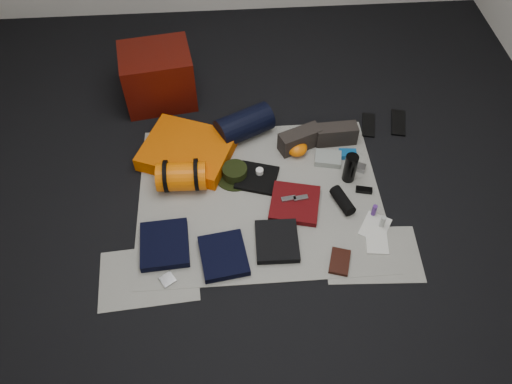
{
  "coord_description": "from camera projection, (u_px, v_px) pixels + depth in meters",
  "views": [
    {
      "loc": [
        -0.17,
        -2.03,
        2.62
      ],
      "look_at": [
        -0.03,
        -0.04,
        0.1
      ],
      "focal_mm": 35.0,
      "sensor_mm": 36.0,
      "label": 1
    }
  ],
  "objects": [
    {
      "name": "map_printout",
      "position": [
        375.0,
        227.0,
        3.16
      ],
      "size": [
        0.24,
        0.26,
        0.01
      ],
      "primitive_type": "cube",
      "rotation": [
        0.0,
        0.0,
        -0.56
      ],
      "color": "silver",
      "rests_on": "newspaper_mat"
    },
    {
      "name": "boonie_brim",
      "position": [
        235.0,
        176.0,
        3.42
      ],
      "size": [
        0.31,
        0.31,
        0.01
      ],
      "primitive_type": "cylinder",
      "rotation": [
        0.0,
        0.0,
        0.12
      ],
      "color": "black",
      "rests_on": "newspaper_mat"
    },
    {
      "name": "navy_duffel",
      "position": [
        244.0,
        125.0,
        3.59
      ],
      "size": [
        0.45,
        0.37,
        0.21
      ],
      "primitive_type": "cylinder",
      "rotation": [
        0.0,
        1.57,
        0.46
      ],
      "color": "black",
      "rests_on": "newspaper_mat"
    },
    {
      "name": "hiking_boot_right",
      "position": [
        336.0,
        134.0,
        3.57
      ],
      "size": [
        0.3,
        0.12,
        0.15
      ],
      "primitive_type": "cube",
      "rotation": [
        0.0,
        0.0,
        0.05
      ],
      "color": "#2C2622",
      "rests_on": "newspaper_mat"
    },
    {
      "name": "red_cabinet",
      "position": [
        158.0,
        76.0,
        3.76
      ],
      "size": [
        0.57,
        0.5,
        0.43
      ],
      "primitive_type": "cube",
      "rotation": [
        0.0,
        0.0,
        0.15
      ],
      "color": "#4B0C05",
      "rests_on": "floor"
    },
    {
      "name": "flip_flop_right",
      "position": [
        398.0,
        123.0,
        3.75
      ],
      "size": [
        0.16,
        0.29,
        0.02
      ],
      "primitive_type": "cube",
      "rotation": [
        0.0,
        0.0,
        -0.24
      ],
      "color": "black",
      "rests_on": "floor"
    },
    {
      "name": "water_bottle",
      "position": [
        350.0,
        168.0,
        3.33
      ],
      "size": [
        0.11,
        0.11,
        0.22
      ],
      "primitive_type": "cylinder",
      "rotation": [
        0.0,
        0.0,
        0.29
      ],
      "color": "black",
      "rests_on": "newspaper_mat"
    },
    {
      "name": "newspaper_sheet_front_right",
      "position": [
        372.0,
        254.0,
        3.04
      ],
      "size": [
        0.6,
        0.43,
        0.0
      ],
      "primitive_type": "cube",
      "rotation": [
        0.0,
        0.0,
        -0.05
      ],
      "color": "#B4B4A6",
      "rests_on": "floor"
    },
    {
      "name": "black_tshirt",
      "position": [
        257.0,
        178.0,
        3.4
      ],
      "size": [
        0.33,
        0.32,
        0.03
      ],
      "primitive_type": "cube",
      "rotation": [
        0.0,
        0.0,
        -0.31
      ],
      "color": "black",
      "rests_on": "newspaper_mat"
    },
    {
      "name": "tape_roll",
      "position": [
        260.0,
        171.0,
        3.39
      ],
      "size": [
        0.05,
        0.05,
        0.04
      ],
      "primitive_type": "cylinder",
      "color": "silver",
      "rests_on": "black_tshirt"
    },
    {
      "name": "sunglasses",
      "position": [
        364.0,
        190.0,
        3.33
      ],
      "size": [
        0.12,
        0.07,
        0.03
      ],
      "primitive_type": "cube",
      "rotation": [
        0.0,
        0.0,
        -0.23
      ],
      "color": "black",
      "rests_on": "newspaper_mat"
    },
    {
      "name": "speaker",
      "position": [
        343.0,
        200.0,
        3.24
      ],
      "size": [
        0.15,
        0.22,
        0.08
      ],
      "primitive_type": "cylinder",
      "rotation": [
        1.57,
        0.0,
        0.35
      ],
      "color": "black",
      "rests_on": "newspaper_mat"
    },
    {
      "name": "trousers_charcoal",
      "position": [
        277.0,
        241.0,
        3.07
      ],
      "size": [
        0.27,
        0.3,
        0.05
      ],
      "primitive_type": "cube",
      "rotation": [
        0.0,
        0.0,
        -0.02
      ],
      "color": "black",
      "rests_on": "newspaper_mat"
    },
    {
      "name": "orange_stuff_sack",
      "position": [
        297.0,
        148.0,
        3.52
      ],
      "size": [
        0.17,
        0.17,
        0.1
      ],
      "primitive_type": "ellipsoid",
      "rotation": [
        0.0,
        0.0,
        0.18
      ],
      "color": "#FA6A04",
      "rests_on": "newspaper_mat"
    },
    {
      "name": "map_booklet",
      "position": [
        377.0,
        240.0,
        3.09
      ],
      "size": [
        0.16,
        0.21,
        0.01
      ],
      "primitive_type": "cube",
      "rotation": [
        0.0,
        0.0,
        -0.13
      ],
      "color": "silver",
      "rests_on": "newspaper_mat"
    },
    {
      "name": "energy_bar_b",
      "position": [
        301.0,
        198.0,
        3.25
      ],
      "size": [
        0.1,
        0.05,
        0.01
      ],
      "primitive_type": "cube",
      "rotation": [
        0.0,
        0.0,
        0.14
      ],
      "color": "#A2A3A7",
      "rests_on": "red_shirt"
    },
    {
      "name": "energy_bar_a",
      "position": [
        289.0,
        199.0,
        3.24
      ],
      "size": [
        0.1,
        0.05,
        0.01
      ],
      "primitive_type": "cube",
      "rotation": [
        0.0,
        0.0,
        0.14
      ],
      "color": "#A2A3A7",
      "rests_on": "red_shirt"
    },
    {
      "name": "key_cluster",
      "position": [
        168.0,
        280.0,
        2.92
      ],
      "size": [
        0.11,
        0.11,
        0.01
      ],
      "primitive_type": "cube",
      "rotation": [
        0.0,
        0.0,
        0.57
      ],
      "color": "#A2A3A7",
      "rests_on": "newspaper_mat"
    },
    {
      "name": "sack_strap_left",
      "position": [
        166.0,
        176.0,
        3.28
      ],
      "size": [
        0.02,
        0.22,
        0.22
      ],
      "primitive_type": "cylinder",
      "rotation": [
        0.0,
        1.57,
        0.0
      ],
      "color": "black",
      "rests_on": "newspaper_mat"
    },
    {
      "name": "trousers_navy_b",
      "position": [
        224.0,
        256.0,
        3.0
      ],
      "size": [
        0.31,
        0.35,
        0.05
      ],
      "primitive_type": "cube",
      "rotation": [
        0.0,
        0.0,
        0.15
      ],
      "color": "black",
      "rests_on": "newspaper_mat"
    },
    {
      "name": "hiking_boot_left",
      "position": [
        300.0,
        140.0,
        3.54
      ],
      "size": [
        0.32,
        0.22,
        0.15
      ],
      "primitive_type": "cube",
      "rotation": [
        0.0,
        0.0,
        0.39
      ],
      "color": "#2C2622",
      "rests_on": "newspaper_mat"
    },
    {
      "name": "paperback_book",
      "position": [
        340.0,
        262.0,
        2.99
      ],
      "size": [
        0.16,
        0.2,
        0.02
      ],
      "primitive_type": "cube",
      "rotation": [
        0.0,
        0.0,
        -0.3
      ],
      "color": "black",
      "rests_on": "newspaper_mat"
    },
    {
      "name": "toiletry_clear",
      "position": [
        383.0,
        222.0,
        3.13
      ],
      "size": [
        0.03,
        0.03,
        0.1
      ],
      "primitive_type": "cylinder",
      "rotation": [
        0.0,
        0.0,
        -0.08
      ],
      "color": "#ABB0AB",
      "rests_on": "newspaper_mat"
    },
    {
      "name": "compact_camera",
      "position": [
        358.0,
        167.0,
        3.45
      ],
      "size": [
        0.12,
        0.1,
        0.04
      ],
      "primitive_type": "cube",
      "rotation": [
        0.0,
        0.0,
        -0.46
      ],
      "color": "#A2A3A7",
      "rests_on": "newspaper_mat"
    },
    {
      "name": "first_aid_pouch",
      "position": [
        328.0,
        158.0,
        3.5
      ],
      "size": [
        0.2,
        0.17,
        0.05
      ],
      "primitive_type": "cube",
      "rotation": [
        0.0,
        0.0,
        -0.21
      ],
      "color": "gray",
      "rests_on": "newspaper_mat"
    },
    {
      "name": "floor",
      "position": [
        260.0,
        197.0,
        3.33
      ],
      "size": [
        4.5,
        4.5,
        0.02
      ],
      "primitive_type": "cube",
      "color": "black",
      "rests_on": "ground"
    },
    {
      "name": "sleeping_pad",
      "position": [
        188.0,
        151.0,
        3.5
      ],
      "size": [
        0.73,
        0.67,
        0.11
      ],
      "primitive_type": "cube",
      "rotation": [
        0.0,
        0.0,
        -0.39
      ],
      "color": "#E65D02",
      "rests_on": "newspaper_mat"
    },
    {
      "name": "cyan_case",
      "position": [
        348.0,
        154.0,
        3.53
      ],
      "size": [
        0.13,
        0.09,
        0.04
      ],
      "primitive_type": "cube",
      "rotation": [
        0.0,
        0.0,
        -0.1
      ],
      "color": "#0F5292",
      "rests_on": "newspaper_mat"
    },
    {
      "name": "sack_strap_right",
      "position": [
        197.0,
        175.0,
        3.29
      ],
      "size": [
        0.03,
        0.22,
        0.22
      ],
      "primitive_type": "cylinder",
      "rotation": [
        0.0,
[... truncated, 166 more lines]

